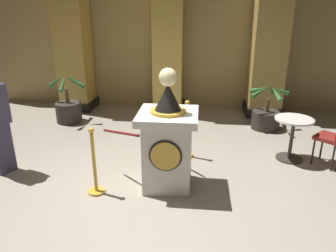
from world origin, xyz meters
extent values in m
plane|color=#9E9384|center=(0.00, 0.00, 0.00)|extent=(10.23, 10.23, 0.00)
cube|color=tan|center=(0.00, 4.35, 1.99)|extent=(10.23, 0.16, 3.98)
cube|color=beige|center=(0.37, 0.18, 0.51)|extent=(0.65, 0.65, 1.03)
cube|color=beige|center=(0.37, 0.18, 1.08)|extent=(0.82, 0.82, 0.10)
cylinder|color=gold|center=(0.37, -0.16, 0.64)|extent=(0.39, 0.03, 0.39)
cylinder|color=black|center=(0.37, -0.15, 0.64)|extent=(0.44, 0.01, 0.44)
cylinder|color=gold|center=(0.37, 0.18, 1.15)|extent=(0.49, 0.49, 0.04)
cone|color=black|center=(0.37, 0.18, 1.35)|extent=(0.36, 0.36, 0.36)
cylinder|color=gold|center=(0.37, 0.18, 1.52)|extent=(0.03, 0.03, 0.06)
sphere|color=beige|center=(0.37, 0.18, 1.61)|extent=(0.25, 0.25, 0.25)
cylinder|color=gold|center=(0.59, 1.20, 0.01)|extent=(0.24, 0.24, 0.03)
cylinder|color=gold|center=(0.59, 1.20, 0.47)|extent=(0.05, 0.05, 0.94)
sphere|color=gold|center=(0.59, 1.20, 0.98)|extent=(0.08, 0.08, 0.08)
cylinder|color=gold|center=(-0.62, -0.11, 0.01)|extent=(0.24, 0.24, 0.03)
cylinder|color=gold|center=(-0.62, -0.11, 0.45)|extent=(0.05, 0.05, 0.90)
sphere|color=gold|center=(-0.62, -0.11, 0.94)|extent=(0.08, 0.08, 0.08)
cylinder|color=#591419|center=(0.29, 0.87, 0.79)|extent=(0.68, 0.64, 0.22)
cylinder|color=#591419|center=(-0.32, 0.22, 0.79)|extent=(0.68, 0.64, 0.22)
sphere|color=#591419|center=(-0.02, 0.55, 0.70)|extent=(0.04, 0.04, 0.04)
cube|color=black|center=(-2.35, 3.84, 0.10)|extent=(0.83, 0.83, 0.20)
cube|color=gold|center=(-2.35, 3.84, 1.91)|extent=(0.73, 0.73, 3.82)
cube|color=black|center=(2.35, 3.84, 0.10)|extent=(0.87, 0.87, 0.20)
cube|color=tan|center=(2.35, 3.84, 1.91)|extent=(0.76, 0.76, 3.82)
cube|color=black|center=(0.00, 3.84, 0.10)|extent=(0.80, 0.80, 0.20)
cube|color=gold|center=(0.00, 3.84, 1.91)|extent=(0.69, 0.69, 3.82)
cylinder|color=#2D2823|center=(-2.17, 2.76, 0.22)|extent=(0.57, 0.57, 0.45)
cylinder|color=brown|center=(-2.17, 2.76, 0.61)|extent=(0.08, 0.08, 0.32)
cone|color=#265928|center=(-1.95, 2.76, 0.94)|extent=(0.44, 0.10, 0.30)
cone|color=#265928|center=(-2.14, 2.97, 0.94)|extent=(0.15, 0.44, 0.30)
cone|color=#265928|center=(-2.39, 2.79, 0.94)|extent=(0.43, 0.17, 0.34)
cone|color=#265928|center=(-2.14, 2.54, 0.94)|extent=(0.15, 0.42, 0.34)
cylinder|color=#2D2823|center=(2.22, 2.76, 0.19)|extent=(0.60, 0.60, 0.38)
cylinder|color=brown|center=(2.22, 2.76, 0.52)|extent=(0.08, 0.08, 0.28)
cone|color=#2D662D|center=(2.44, 2.80, 0.84)|extent=(0.46, 0.20, 0.24)
cone|color=#2D662D|center=(2.32, 2.95, 0.84)|extent=(0.24, 0.41, 0.35)
cone|color=#2D662D|center=(2.04, 2.88, 0.84)|extent=(0.39, 0.37, 0.28)
cone|color=#2D662D|center=(2.03, 2.66, 0.84)|extent=(0.43, 0.31, 0.27)
cone|color=#2D662D|center=(2.32, 2.56, 0.84)|extent=(0.25, 0.43, 0.32)
cube|color=#383347|center=(-2.25, 0.35, 0.40)|extent=(0.29, 0.33, 0.80)
cylinder|color=#332D28|center=(2.36, 1.26, 0.01)|extent=(0.44, 0.44, 0.03)
cylinder|color=#332D28|center=(2.36, 1.26, 0.36)|extent=(0.06, 0.06, 0.73)
cylinder|color=silver|center=(2.36, 1.26, 0.73)|extent=(0.63, 0.63, 0.03)
cylinder|color=black|center=(2.90, 1.34, 0.23)|extent=(0.03, 0.03, 0.45)
cylinder|color=black|center=(2.69, 1.11, 0.23)|extent=(0.03, 0.03, 0.45)
cylinder|color=black|center=(2.92, 0.89, 0.23)|extent=(0.03, 0.03, 0.45)
cube|color=maroon|center=(2.91, 1.11, 0.48)|extent=(0.57, 0.57, 0.06)
camera|label=1|loc=(0.78, -3.88, 2.45)|focal=33.97mm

